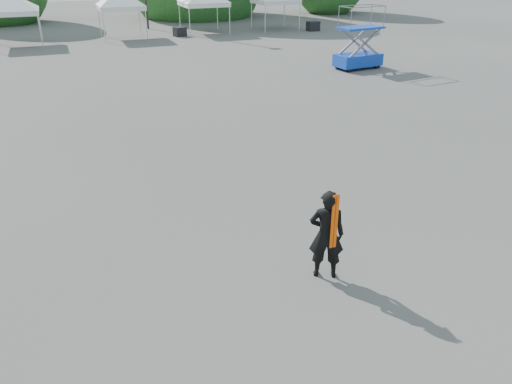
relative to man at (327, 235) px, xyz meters
name	(u,v)px	position (x,y,z in m)	size (l,w,h in m)	color
ground	(266,208)	(0.01, 2.95, -0.90)	(120.00, 120.00, 0.00)	#474442
man	(327,235)	(0.00, 0.00, 0.00)	(0.77, 0.66, 1.79)	black
scissor_lift	(360,38)	(10.57, 15.92, 0.68)	(2.56, 1.51, 3.13)	#0C1A9F
crate_mid	(180,32)	(4.44, 30.19, -0.57)	(0.83, 0.65, 0.65)	black
crate_east	(313,26)	(14.75, 29.14, -0.55)	(0.90, 0.70, 0.70)	black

